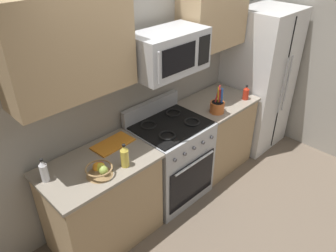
{
  "coord_description": "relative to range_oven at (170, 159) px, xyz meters",
  "views": [
    {
      "loc": [
        -2.05,
        -1.3,
        2.67
      ],
      "look_at": [
        -0.16,
        0.59,
        1.03
      ],
      "focal_mm": 35.12,
      "sensor_mm": 36.0,
      "label": 1
    }
  ],
  "objects": [
    {
      "name": "counter_left",
      "position": [
        -0.9,
        -0.0,
        -0.02
      ],
      "size": [
        1.02,
        0.65,
        0.91
      ],
      "color": "tan",
      "rests_on": "ground"
    },
    {
      "name": "range_oven",
      "position": [
        0.0,
        0.0,
        0.0
      ],
      "size": [
        0.76,
        0.69,
        1.09
      ],
      "color": "#B2B5BA",
      "rests_on": "ground"
    },
    {
      "name": "ground_plane",
      "position": [
        0.0,
        -0.72,
        -0.47
      ],
      "size": [
        16.0,
        16.0,
        0.0
      ],
      "primitive_type": "plane",
      "color": "#6B5B4C"
    },
    {
      "name": "refrigerator",
      "position": [
        1.62,
        -0.02,
        0.45
      ],
      "size": [
        0.77,
        0.76,
        1.85
      ],
      "color": "silver",
      "rests_on": "ground"
    },
    {
      "name": "cutting_board",
      "position": [
        -0.63,
        0.14,
        0.44
      ],
      "size": [
        0.4,
        0.23,
        0.02
      ],
      "primitive_type": "cube",
      "rotation": [
        0.0,
        0.0,
        0.06
      ],
      "color": "orange",
      "rests_on": "counter_left"
    },
    {
      "name": "bottle_vinegar",
      "position": [
        -1.32,
        0.11,
        0.53
      ],
      "size": [
        0.06,
        0.06,
        0.21
      ],
      "color": "silver",
      "rests_on": "counter_left"
    },
    {
      "name": "microwave",
      "position": [
        -0.0,
        0.03,
        1.21
      ],
      "size": [
        0.74,
        0.44,
        0.39
      ],
      "color": "#B2B5BA"
    },
    {
      "name": "fruit_basket",
      "position": [
        -0.97,
        -0.14,
        0.49
      ],
      "size": [
        0.23,
        0.23,
        0.11
      ],
      "color": "#9E7A4C",
      "rests_on": "counter_left"
    },
    {
      "name": "wall_back",
      "position": [
        0.0,
        0.39,
        0.83
      ],
      "size": [
        8.0,
        0.1,
        2.6
      ],
      "primitive_type": "cube",
      "color": "#9E998E",
      "rests_on": "ground"
    },
    {
      "name": "bottle_oil",
      "position": [
        -0.74,
        -0.2,
        0.54
      ],
      "size": [
        0.07,
        0.07,
        0.22
      ],
      "color": "gold",
      "rests_on": "counter_left"
    },
    {
      "name": "utensil_crock",
      "position": [
        0.56,
        -0.17,
        0.51
      ],
      "size": [
        0.16,
        0.16,
        0.31
      ],
      "color": "#D1662D",
      "rests_on": "counter_right"
    },
    {
      "name": "upper_cabinets_right",
      "position": [
        0.81,
        0.17,
        1.43
      ],
      "size": [
        0.82,
        0.34,
        0.79
      ],
      "color": "tan"
    },
    {
      "name": "wall_right",
      "position": [
        2.11,
        -0.72,
        0.83
      ],
      "size": [
        0.1,
        8.0,
        2.6
      ],
      "primitive_type": "cube",
      "color": "#9E998E",
      "rests_on": "ground"
    },
    {
      "name": "counter_right",
      "position": [
        0.8,
        -0.0,
        -0.02
      ],
      "size": [
        0.83,
        0.65,
        0.91
      ],
      "color": "tan",
      "rests_on": "ground"
    },
    {
      "name": "upper_cabinets_left",
      "position": [
        -0.91,
        0.17,
        1.43
      ],
      "size": [
        1.01,
        0.34,
        0.79
      ],
      "color": "tan"
    },
    {
      "name": "bottle_hot_sauce",
      "position": [
        1.06,
        -0.21,
        0.52
      ],
      "size": [
        0.07,
        0.07,
        0.18
      ],
      "color": "red",
      "rests_on": "counter_right"
    }
  ]
}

